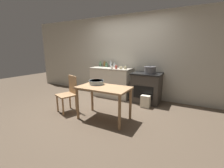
{
  "coord_description": "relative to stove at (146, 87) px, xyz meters",
  "views": [
    {
      "loc": [
        1.85,
        -2.92,
        1.47
      ],
      "look_at": [
        0.0,
        0.47,
        0.6
      ],
      "focal_mm": 24.0,
      "sensor_mm": 36.0,
      "label": 1
    }
  ],
  "objects": [
    {
      "name": "chair",
      "position": [
        -1.46,
        -1.59,
        0.04
      ],
      "size": [
        0.51,
        0.51,
        0.88
      ],
      "rotation": [
        0.0,
        0.0,
        -0.35
      ],
      "color": "#A87F56",
      "rests_on": "ground_plane"
    },
    {
      "name": "work_table",
      "position": [
        -0.49,
        -1.55,
        0.18
      ],
      "size": [
        1.11,
        0.63,
        0.72
      ],
      "color": "#A87F56",
      "rests_on": "ground_plane"
    },
    {
      "name": "bottle_left",
      "position": [
        -1.16,
        0.22,
        0.56
      ],
      "size": [
        0.08,
        0.08,
        0.16
      ],
      "color": "silver",
      "rests_on": "counter_cabinet"
    },
    {
      "name": "mixing_bowl_large",
      "position": [
        -0.75,
        -1.43,
        0.35
      ],
      "size": [
        0.33,
        0.33,
        0.09
      ],
      "color": "#93A8B2",
      "rests_on": "work_table"
    },
    {
      "name": "counter_cabinet",
      "position": [
        -1.17,
        0.03,
        0.04
      ],
      "size": [
        1.33,
        0.61,
        0.93
      ],
      "color": "beige",
      "rests_on": "ground_plane"
    },
    {
      "name": "flour_sack",
      "position": [
        0.11,
        -0.45,
        -0.27
      ],
      "size": [
        0.24,
        0.17,
        0.32
      ],
      "primitive_type": "cube",
      "color": "beige",
      "rests_on": "ground_plane"
    },
    {
      "name": "bottle_center",
      "position": [
        -1.57,
        0.26,
        0.58
      ],
      "size": [
        0.08,
        0.08,
        0.2
      ],
      "color": "olive",
      "rests_on": "counter_cabinet"
    },
    {
      "name": "bottle_far_left",
      "position": [
        -1.29,
        0.2,
        0.59
      ],
      "size": [
        0.08,
        0.08,
        0.22
      ],
      "color": "silver",
      "rests_on": "counter_cabinet"
    },
    {
      "name": "cup_center_right",
      "position": [
        -0.77,
        -0.11,
        0.54
      ],
      "size": [
        0.09,
        0.09,
        0.08
      ],
      "primitive_type": "cylinder",
      "color": "beige",
      "rests_on": "counter_cabinet"
    },
    {
      "name": "cup_far_right",
      "position": [
        -0.64,
        -0.09,
        0.55
      ],
      "size": [
        0.09,
        0.09,
        0.09
      ],
      "primitive_type": "cylinder",
      "color": "beige",
      "rests_on": "counter_cabinet"
    },
    {
      "name": "stock_pot",
      "position": [
        0.1,
        -0.09,
        0.52
      ],
      "size": [
        0.32,
        0.32,
        0.22
      ],
      "color": "#4C4C51",
      "rests_on": "stove"
    },
    {
      "name": "bottle_center_left",
      "position": [
        -1.71,
        0.21,
        0.57
      ],
      "size": [
        0.08,
        0.08,
        0.19
      ],
      "color": "#517F5B",
      "rests_on": "counter_cabinet"
    },
    {
      "name": "wall_back",
      "position": [
        -0.72,
        0.35,
        0.85
      ],
      "size": [
        8.0,
        0.07,
        2.55
      ],
      "color": "#B2AD9E",
      "rests_on": "ground_plane"
    },
    {
      "name": "stove",
      "position": [
        0.0,
        0.0,
        0.0
      ],
      "size": [
        0.81,
        0.67,
        0.85
      ],
      "color": "#38332D",
      "rests_on": "ground_plane"
    },
    {
      "name": "cup_mid_right",
      "position": [
        -1.04,
        -0.18,
        0.54
      ],
      "size": [
        0.07,
        0.07,
        0.08
      ],
      "primitive_type": "cylinder",
      "color": "silver",
      "rests_on": "counter_cabinet"
    },
    {
      "name": "cup_right",
      "position": [
        -0.91,
        -0.15,
        0.55
      ],
      "size": [
        0.07,
        0.07,
        0.1
      ],
      "primitive_type": "cylinder",
      "color": "#B74C42",
      "rests_on": "counter_cabinet"
    },
    {
      "name": "ground_plane",
      "position": [
        -0.72,
        -1.23,
        -0.43
      ],
      "size": [
        14.0,
        14.0,
        0.0
      ],
      "primitive_type": "plane",
      "color": "brown"
    },
    {
      "name": "bottle_mid_left",
      "position": [
        -1.44,
        0.18,
        0.57
      ],
      "size": [
        0.08,
        0.08,
        0.17
      ],
      "color": "#517F5B",
      "rests_on": "counter_cabinet"
    }
  ]
}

